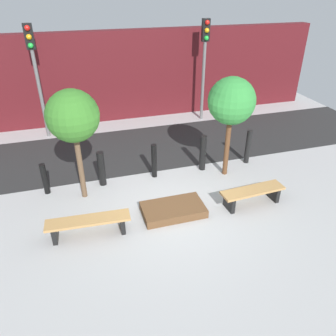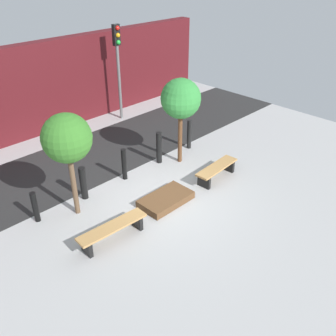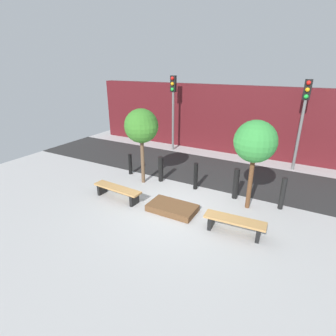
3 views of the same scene
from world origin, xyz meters
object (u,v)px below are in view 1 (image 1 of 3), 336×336
object	(u,v)px
tree_behind_left_bench	(73,117)
bollard_right	(203,153)
bench_left	(89,223)
bollard_far_right	(248,147)
planter_bed	(173,210)
traffic_light_mid_west	(205,53)
tree_behind_right_bench	(232,102)
bench_right	(252,194)
bollard_left	(102,169)
bollard_center	(154,161)
bollard_far_left	(45,179)
traffic_light_west	(34,62)

from	to	relation	value
tree_behind_left_bench	bollard_right	size ratio (longest dim) A/B	2.63
bench_left	tree_behind_left_bench	xyz separation A→B (m)	(0.00, 1.57, 1.91)
bollard_right	bollard_far_right	xyz separation A→B (m)	(1.49, 0.00, -0.01)
planter_bed	traffic_light_mid_west	distance (m)	6.90
planter_bed	tree_behind_right_bench	bearing A→B (deg)	34.17
bollard_far_right	planter_bed	bearing A→B (deg)	-148.57
bench_left	bollard_far_right	distance (m)	5.39
bench_left	bench_right	size ratio (longest dim) A/B	1.11
bench_right	bollard_left	world-z (taller)	bollard_left
bench_right	bollard_center	xyz separation A→B (m)	(-2.02, 2.02, 0.20)
tree_behind_right_bench	bollard_right	world-z (taller)	tree_behind_right_bench
bollard_far_left	bollard_left	distance (m)	1.49
planter_bed	traffic_light_west	size ratio (longest dim) A/B	0.40
planter_bed	bollard_right	size ratio (longest dim) A/B	1.38
bollard_far_left	bollard_left	world-z (taller)	bollard_left
traffic_light_mid_west	bench_right	bearing A→B (deg)	-99.43
planter_bed	tree_behind_right_bench	distance (m)	3.22
tree_behind_right_bench	bollard_right	bearing A→B (deg)	140.60
bollard_center	traffic_light_west	size ratio (longest dim) A/B	0.27
bollard_left	traffic_light_west	bearing A→B (deg)	111.40
bench_right	planter_bed	size ratio (longest dim) A/B	1.11
bench_right	bench_left	bearing A→B (deg)	176.48
planter_bed	traffic_light_west	bearing A→B (deg)	117.84
bench_right	bollard_far_right	size ratio (longest dim) A/B	1.56
bollard_left	traffic_light_mid_west	distance (m)	6.29
planter_bed	bollard_right	bearing A→B (deg)	50.72
bench_left	tree_behind_right_bench	distance (m)	4.73
bollard_far_right	bollard_far_left	bearing A→B (deg)	180.00
tree_behind_right_bench	traffic_light_mid_west	size ratio (longest dim) A/B	0.75
tree_behind_left_bench	bollard_center	size ratio (longest dim) A/B	2.81
bench_right	bollard_right	size ratio (longest dim) A/B	1.53
planter_bed	bench_left	bearing A→B (deg)	-174.36
bollard_left	bollard_right	size ratio (longest dim) A/B	0.92
bench_left	bench_right	world-z (taller)	bench_right
bollard_left	bollard_center	bearing A→B (deg)	0.00
bench_right	tree_behind_right_bench	size ratio (longest dim) A/B	0.59
bench_left	bollard_far_left	xyz separation A→B (m)	(-0.95, 2.02, 0.12)
tree_behind_left_bench	bollard_far_left	distance (m)	2.07
planter_bed	tree_behind_left_bench	size ratio (longest dim) A/B	0.53
traffic_light_west	traffic_light_mid_west	size ratio (longest dim) A/B	1.01
bench_left	bollard_far_left	distance (m)	2.23
bollard_far_right	traffic_light_mid_west	distance (m)	4.39
tree_behind_right_bench	bench_left	bearing A→B (deg)	-158.75
tree_behind_right_bench	bollard_far_right	bearing A→B (deg)	25.03
bollard_center	planter_bed	bearing A→B (deg)	-90.00
tree_behind_right_bench	bollard_center	xyz separation A→B (m)	(-2.02, 0.44, -1.68)
bollard_center	traffic_light_mid_west	bearing A→B (deg)	52.18
traffic_light_west	bench_left	bearing A→B (deg)	-80.57
bollard_left	traffic_light_mid_west	bearing A→B (deg)	40.76
planter_bed	tree_behind_left_bench	distance (m)	3.24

